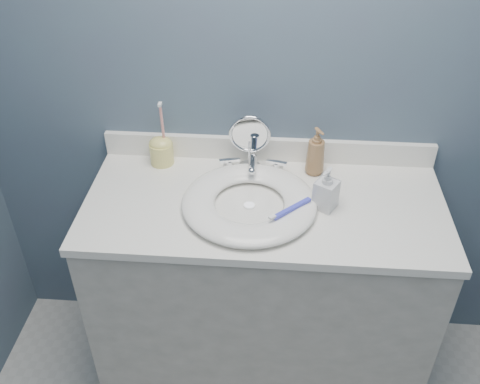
# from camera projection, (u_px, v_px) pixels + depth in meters

# --- Properties ---
(back_wall) EXTENTS (2.20, 0.02, 2.40)m
(back_wall) POSITION_uv_depth(u_px,v_px,m) (270.00, 79.00, 1.83)
(back_wall) COLOR #4A606F
(back_wall) RESTS_ON ground
(vanity_cabinet) EXTENTS (1.20, 0.55, 0.85)m
(vanity_cabinet) POSITION_uv_depth(u_px,v_px,m) (261.00, 294.00, 2.07)
(vanity_cabinet) COLOR beige
(vanity_cabinet) RESTS_ON ground
(countertop) EXTENTS (1.22, 0.57, 0.03)m
(countertop) POSITION_uv_depth(u_px,v_px,m) (264.00, 205.00, 1.81)
(countertop) COLOR white
(countertop) RESTS_ON vanity_cabinet
(backsplash) EXTENTS (1.22, 0.02, 0.09)m
(backsplash) POSITION_uv_depth(u_px,v_px,m) (268.00, 149.00, 1.98)
(backsplash) COLOR white
(backsplash) RESTS_ON countertop
(basin) EXTENTS (0.45, 0.45, 0.04)m
(basin) POSITION_uv_depth(u_px,v_px,m) (249.00, 202.00, 1.77)
(basin) COLOR white
(basin) RESTS_ON countertop
(drain) EXTENTS (0.04, 0.04, 0.01)m
(drain) POSITION_uv_depth(u_px,v_px,m) (249.00, 206.00, 1.78)
(drain) COLOR silver
(drain) RESTS_ON countertop
(faucet) EXTENTS (0.25, 0.13, 0.07)m
(faucet) POSITION_uv_depth(u_px,v_px,m) (253.00, 167.00, 1.92)
(faucet) COLOR silver
(faucet) RESTS_ON countertop
(makeup_mirror) EXTENTS (0.15, 0.08, 0.22)m
(makeup_mirror) POSITION_uv_depth(u_px,v_px,m) (250.00, 140.00, 1.89)
(makeup_mirror) COLOR silver
(makeup_mirror) RESTS_ON countertop
(soap_bottle_amber) EXTENTS (0.09, 0.09, 0.18)m
(soap_bottle_amber) POSITION_uv_depth(u_px,v_px,m) (316.00, 151.00, 1.89)
(soap_bottle_amber) COLOR olive
(soap_bottle_amber) RESTS_ON countertop
(soap_bottle_clear) EXTENTS (0.09, 0.09, 0.15)m
(soap_bottle_clear) POSITION_uv_depth(u_px,v_px,m) (327.00, 188.00, 1.74)
(soap_bottle_clear) COLOR silver
(soap_bottle_clear) RESTS_ON countertop
(toothbrush_holder) EXTENTS (0.09, 0.09, 0.25)m
(toothbrush_holder) POSITION_uv_depth(u_px,v_px,m) (161.00, 150.00, 1.96)
(toothbrush_holder) COLOR #E6DB73
(toothbrush_holder) RESTS_ON countertop
(toothbrush_lying) EXTENTS (0.14, 0.13, 0.02)m
(toothbrush_lying) POSITION_uv_depth(u_px,v_px,m) (291.00, 209.00, 1.70)
(toothbrush_lying) COLOR #3C42D6
(toothbrush_lying) RESTS_ON basin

